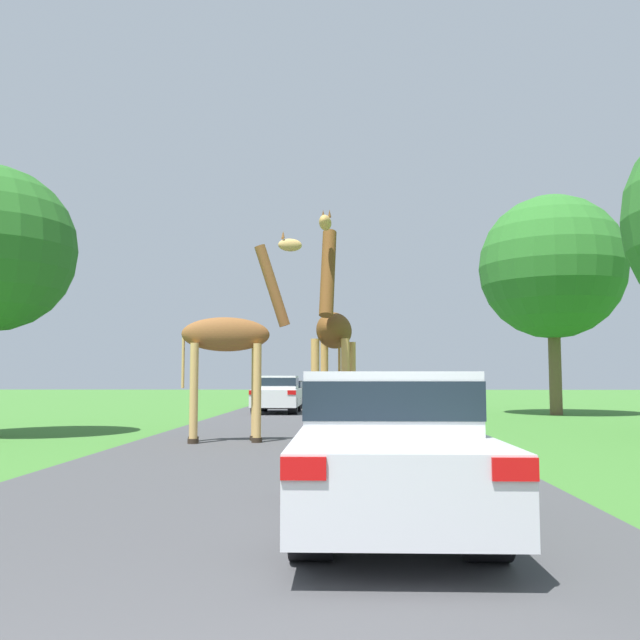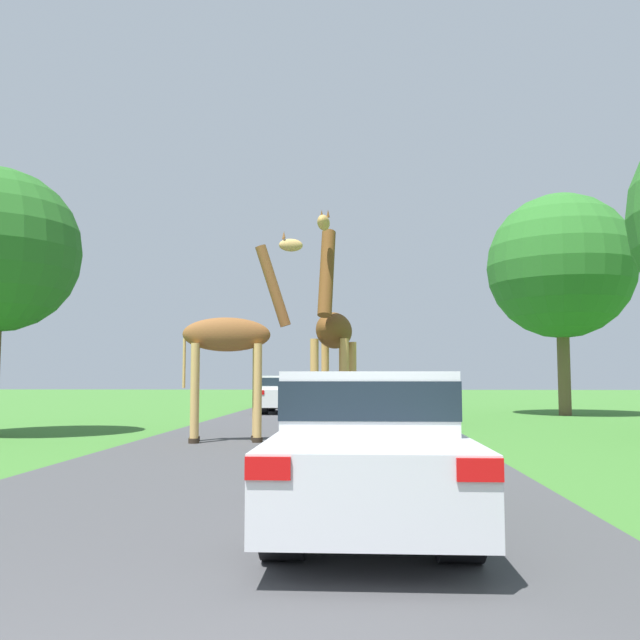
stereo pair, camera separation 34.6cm
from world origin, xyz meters
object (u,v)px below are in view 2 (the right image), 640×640
(car_lead_maroon, at_px, (368,443))
(car_far_ahead, at_px, (294,393))
(car_queue_right, at_px, (392,398))
(giraffe_companion, at_px, (233,342))
(car_queue_left, at_px, (285,393))
(tree_far_right, at_px, (561,266))
(giraffe_near_road, at_px, (333,335))

(car_lead_maroon, xyz_separation_m, car_far_ahead, (-3.20, 26.40, -0.10))
(car_queue_right, xyz_separation_m, car_far_ahead, (-4.23, 11.29, -0.09))
(car_far_ahead, bearing_deg, car_queue_right, -69.48)
(giraffe_companion, xyz_separation_m, car_queue_left, (-0.14, 12.60, -1.46))
(car_far_ahead, distance_m, tree_far_right, 13.87)
(car_queue_left, height_order, tree_far_right, tree_far_right)
(giraffe_near_road, height_order, car_lead_maroon, giraffe_near_road)
(car_lead_maroon, bearing_deg, car_queue_left, 98.31)
(car_lead_maroon, height_order, car_far_ahead, car_lead_maroon)
(car_queue_right, bearing_deg, tree_far_right, 34.10)
(giraffe_companion, xyz_separation_m, tree_far_right, (10.79, 11.29, 3.50))
(car_lead_maroon, xyz_separation_m, tree_far_right, (7.86, 19.74, 4.97))
(car_lead_maroon, distance_m, car_queue_left, 21.27)
(giraffe_near_road, xyz_separation_m, car_queue_left, (-2.46, 13.20, -1.57))
(giraffe_near_road, relative_size, tree_far_right, 0.56)
(giraffe_near_road, distance_m, car_far_ahead, 18.81)
(giraffe_near_road, distance_m, giraffe_companion, 2.40)
(giraffe_near_road, xyz_separation_m, car_far_ahead, (-2.59, 18.55, -1.68))
(car_queue_right, distance_m, tree_far_right, 9.64)
(car_queue_right, bearing_deg, car_lead_maroon, -93.89)
(car_queue_left, distance_m, car_far_ahead, 5.35)
(car_queue_right, bearing_deg, car_queue_left, 124.63)
(giraffe_near_road, height_order, car_queue_right, giraffe_near_road)
(giraffe_near_road, relative_size, car_queue_right, 1.14)
(car_queue_right, distance_m, car_far_ahead, 12.06)
(car_queue_left, bearing_deg, tree_far_right, -6.85)
(car_queue_right, relative_size, car_far_ahead, 1.07)
(car_queue_right, relative_size, tree_far_right, 0.49)
(giraffe_companion, height_order, car_lead_maroon, giraffe_companion)
(giraffe_near_road, distance_m, car_queue_left, 13.52)
(car_lead_maroon, relative_size, car_queue_right, 1.05)
(car_queue_right, height_order, tree_far_right, tree_far_right)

